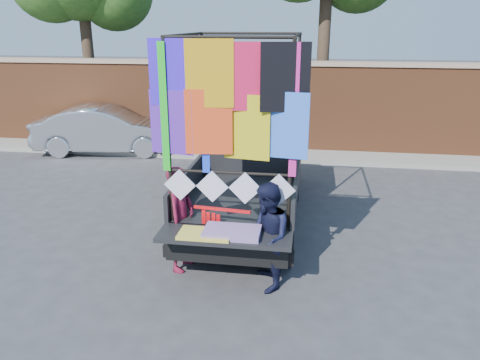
# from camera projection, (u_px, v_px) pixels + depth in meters

# --- Properties ---
(ground) EXTENTS (90.00, 90.00, 0.00)m
(ground) POSITION_uv_depth(u_px,v_px,m) (257.00, 265.00, 7.37)
(ground) COLOR #38383A
(ground) RESTS_ON ground
(brick_wall) EXTENTS (30.00, 0.45, 2.61)m
(brick_wall) POSITION_uv_depth(u_px,v_px,m) (286.00, 107.00, 13.50)
(brick_wall) COLOR brown
(brick_wall) RESTS_ON ground
(curb) EXTENTS (30.00, 1.20, 0.12)m
(curb) POSITION_uv_depth(u_px,v_px,m) (283.00, 155.00, 13.25)
(curb) COLOR gray
(curb) RESTS_ON ground
(pickup_truck) EXTENTS (2.20, 5.52, 3.48)m
(pickup_truck) POSITION_uv_depth(u_px,v_px,m) (252.00, 168.00, 9.30)
(pickup_truck) COLOR black
(pickup_truck) RESTS_ON ground
(sedan) EXTENTS (4.27, 1.99, 1.35)m
(sedan) POSITION_uv_depth(u_px,v_px,m) (108.00, 130.00, 13.57)
(sedan) COLOR silver
(sedan) RESTS_ON ground
(woman) EXTENTS (0.47, 0.65, 1.64)m
(woman) POSITION_uv_depth(u_px,v_px,m) (181.00, 219.00, 7.06)
(woman) COLOR maroon
(woman) RESTS_ON ground
(man) EXTENTS (0.76, 0.88, 1.57)m
(man) POSITION_uv_depth(u_px,v_px,m) (267.00, 237.00, 6.52)
(man) COLOR black
(man) RESTS_ON ground
(streamer_bundle) EXTENTS (0.85, 0.14, 0.59)m
(streamer_bundle) POSITION_uv_depth(u_px,v_px,m) (216.00, 220.00, 6.76)
(streamer_bundle) COLOR red
(streamer_bundle) RESTS_ON ground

